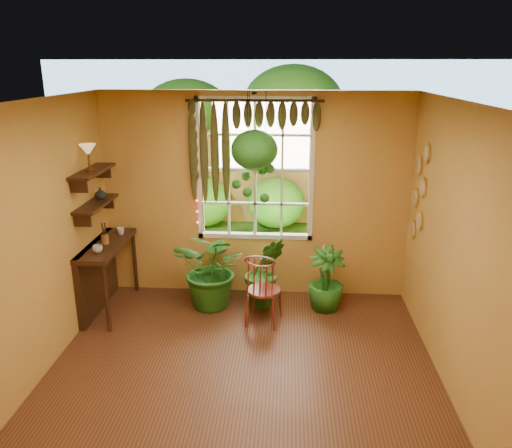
{
  "coord_description": "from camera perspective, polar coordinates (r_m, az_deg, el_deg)",
  "views": [
    {
      "loc": [
        0.43,
        -4.05,
        3.01
      ],
      "look_at": [
        0.09,
        1.15,
        1.33
      ],
      "focal_mm": 35.0,
      "sensor_mm": 36.0,
      "label": 1
    }
  ],
  "objects": [
    {
      "name": "floor",
      "position": [
        5.07,
        -1.95,
        -18.63
      ],
      "size": [
        4.5,
        4.5,
        0.0
      ],
      "primitive_type": "plane",
      "color": "brown",
      "rests_on": "ground"
    },
    {
      "name": "ceiling",
      "position": [
        4.08,
        -2.36,
        13.47
      ],
      "size": [
        4.5,
        4.5,
        0.0
      ],
      "primitive_type": "plane",
      "rotation": [
        3.14,
        0.0,
        0.0
      ],
      "color": "silver",
      "rests_on": "wall_back"
    },
    {
      "name": "wall_back",
      "position": [
        6.53,
        -0.12,
        3.14
      ],
      "size": [
        4.0,
        0.0,
        4.0
      ],
      "primitive_type": "plane",
      "rotation": [
        1.57,
        0.0,
        0.0
      ],
      "color": "gold",
      "rests_on": "floor"
    },
    {
      "name": "wall_left",
      "position": [
        5.01,
        -25.59,
        -3.35
      ],
      "size": [
        0.0,
        4.5,
        4.5
      ],
      "primitive_type": "plane",
      "rotation": [
        1.57,
        0.0,
        1.57
      ],
      "color": "gold",
      "rests_on": "floor"
    },
    {
      "name": "wall_right",
      "position": [
        4.65,
        23.29,
        -4.62
      ],
      "size": [
        0.0,
        4.5,
        4.5
      ],
      "primitive_type": "plane",
      "rotation": [
        1.57,
        0.0,
        -1.57
      ],
      "color": "gold",
      "rests_on": "floor"
    },
    {
      "name": "window",
      "position": [
        6.48,
        -0.11,
        6.2
      ],
      "size": [
        1.52,
        0.1,
        1.86
      ],
      "color": "white",
      "rests_on": "wall_back"
    },
    {
      "name": "valance_vine",
      "position": [
        6.27,
        -0.97,
        11.15
      ],
      "size": [
        1.7,
        0.12,
        1.1
      ],
      "color": "#341C0E",
      "rests_on": "window"
    },
    {
      "name": "string_lights",
      "position": [
        6.48,
        -6.93,
        6.52
      ],
      "size": [
        0.03,
        0.03,
        1.54
      ],
      "primitive_type": null,
      "color": "#FF2633",
      "rests_on": "window"
    },
    {
      "name": "wall_plates",
      "position": [
        6.21,
        18.14,
        3.38
      ],
      "size": [
        0.04,
        0.32,
        1.1
      ],
      "primitive_type": null,
      "color": "beige",
      "rests_on": "wall_right"
    },
    {
      "name": "counter_ledge",
      "position": [
        6.59,
        -17.38,
        -4.9
      ],
      "size": [
        0.4,
        1.2,
        0.9
      ],
      "color": "#341C0E",
      "rests_on": "floor"
    },
    {
      "name": "shelf_lower",
      "position": [
        6.31,
        -17.8,
        2.21
      ],
      "size": [
        0.25,
        0.9,
        0.04
      ],
      "primitive_type": "cube",
      "color": "#341C0E",
      "rests_on": "wall_left"
    },
    {
      "name": "shelf_upper",
      "position": [
        6.22,
        -18.15,
        5.76
      ],
      "size": [
        0.25,
        0.9,
        0.04
      ],
      "primitive_type": "cube",
      "color": "#341C0E",
      "rests_on": "wall_left"
    },
    {
      "name": "backyard",
      "position": [
        11.06,
        2.79,
        8.88
      ],
      "size": [
        14.0,
        10.0,
        12.0
      ],
      "color": "#2B5919",
      "rests_on": "ground"
    },
    {
      "name": "windsor_chair",
      "position": [
        6.05,
        0.82,
        -8.64
      ],
      "size": [
        0.47,
        0.49,
        1.07
      ],
      "rotation": [
        0.0,
        0.0,
        -0.2
      ],
      "color": "maroon",
      "rests_on": "floor"
    },
    {
      "name": "potted_plant_left",
      "position": [
        6.38,
        -4.87,
        -5.1
      ],
      "size": [
        1.17,
        1.09,
        1.05
      ],
      "primitive_type": "imported",
      "rotation": [
        0.0,
        0.0,
        -0.34
      ],
      "color": "#1C4F15",
      "rests_on": "floor"
    },
    {
      "name": "potted_plant_mid",
      "position": [
        6.41,
        1.0,
        -5.45
      ],
      "size": [
        0.61,
        0.54,
        0.95
      ],
      "primitive_type": "imported",
      "rotation": [
        0.0,
        0.0,
        0.27
      ],
      "color": "#1C4F15",
      "rests_on": "floor"
    },
    {
      "name": "potted_plant_right",
      "position": [
        6.4,
        8.01,
        -6.29
      ],
      "size": [
        0.53,
        0.53,
        0.82
      ],
      "primitive_type": "imported",
      "rotation": [
        0.0,
        0.0,
        0.16
      ],
      "color": "#1C4F15",
      "rests_on": "floor"
    },
    {
      "name": "hanging_basket",
      "position": [
        6.13,
        -0.19,
        7.79
      ],
      "size": [
        0.57,
        0.57,
        1.33
      ],
      "color": "black",
      "rests_on": "ceiling"
    },
    {
      "name": "cup_a",
      "position": [
        6.12,
        -17.66,
        -2.74
      ],
      "size": [
        0.15,
        0.15,
        0.09
      ],
      "primitive_type": "imported",
      "rotation": [
        0.0,
        0.0,
        0.38
      ],
      "color": "silver",
      "rests_on": "counter_ledge"
    },
    {
      "name": "cup_b",
      "position": [
        6.68,
        -15.21,
        -0.79
      ],
      "size": [
        0.12,
        0.12,
        0.09
      ],
      "primitive_type": "imported",
      "rotation": [
        0.0,
        0.0,
        -0.3
      ],
      "color": "beige",
      "rests_on": "counter_ledge"
    },
    {
      "name": "brush_jar",
      "position": [
        6.37,
        -16.94,
        -1.03
      ],
      "size": [
        0.09,
        0.09,
        0.34
      ],
      "color": "brown",
      "rests_on": "counter_ledge"
    },
    {
      "name": "shelf_vase",
      "position": [
        6.42,
        -17.35,
        3.38
      ],
      "size": [
        0.19,
        0.19,
        0.15
      ],
      "primitive_type": "imported",
      "rotation": [
        0.0,
        0.0,
        0.43
      ],
      "color": "#B2AD99",
      "rests_on": "shelf_lower"
    },
    {
      "name": "tiffany_lamp",
      "position": [
        6.06,
        -18.66,
        7.86
      ],
      "size": [
        0.19,
        0.19,
        0.32
      ],
      "color": "brown",
      "rests_on": "shelf_upper"
    }
  ]
}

